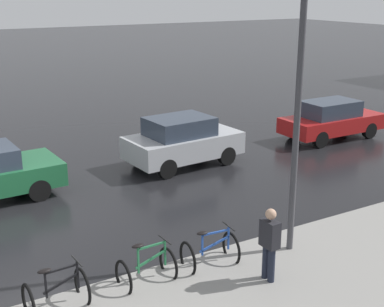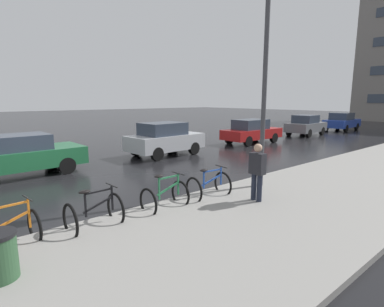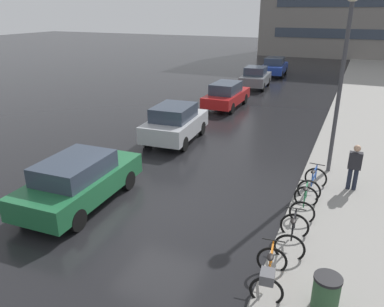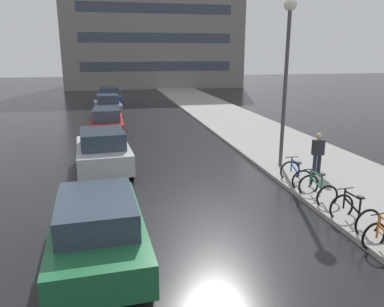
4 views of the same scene
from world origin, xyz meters
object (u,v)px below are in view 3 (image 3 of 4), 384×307
bicycle_third (304,203)px  car_silver (175,123)px  car_red (226,95)px  bicycle_nearest (269,274)px  car_blue (274,66)px  streetlamp (345,51)px  trash_bin (326,295)px  pedestrian (354,166)px  bicycle_second (292,236)px  car_green (79,180)px  car_grey (256,77)px  bicycle_farthest (313,183)px

bicycle_third → car_silver: size_ratio=0.28×
bicycle_third → car_red: (-6.36, 11.23, 0.38)m
bicycle_nearest → car_red: car_red is taller
bicycle_third → car_silver: bearing=145.3°
bicycle_third → car_silver: 7.87m
car_blue → streetlamp: bearing=-72.1°
car_red → trash_bin: (7.33, -14.94, -0.34)m
bicycle_nearest → pedestrian: bearing=76.5°
bicycle_second → streetlamp: bearing=85.8°
car_blue → car_green: bearing=-90.5°
car_grey → bicycle_nearest: bearing=-74.0°
car_silver → streetlamp: bearing=-8.8°
car_grey → car_blue: 6.14m
bicycle_nearest → car_grey: car_grey is taller
bicycle_second → car_red: (-6.34, 13.07, 0.37)m
bicycle_nearest → streetlamp: streetlamp is taller
bicycle_nearest → bicycle_second: bearing=84.6°
car_grey → streetlamp: (6.71, -14.46, 3.61)m
trash_bin → bicycle_farthest: bearing=100.1°
car_red → streetlamp: size_ratio=0.67×
car_silver → car_red: size_ratio=0.94×
car_grey → trash_bin: (7.31, -21.58, -0.36)m
pedestrian → bicycle_farthest: bearing=-150.3°
pedestrian → car_silver: bearing=163.1°
bicycle_nearest → trash_bin: size_ratio=1.61×
car_silver → car_blue: 19.54m
car_blue → pedestrian: bearing=-71.1°
bicycle_nearest → bicycle_third: bicycle_third is taller
bicycle_third → streetlamp: bearing=83.8°
car_grey → pedestrian: size_ratio=2.29×
bicycle_nearest → car_blue: (-6.08, 27.63, 0.31)m
car_green → car_blue: size_ratio=1.02×
bicycle_farthest → streetlamp: bearing=80.4°
car_green → car_red: bearing=89.5°
car_grey → car_blue: bearing=89.4°
car_red → trash_bin: car_red is taller
trash_bin → car_green: bearing=167.6°
car_grey → bicycle_second: bearing=-72.2°
car_blue → car_red: bearing=-90.4°
car_grey → car_green: bearing=-90.4°
bicycle_second → trash_bin: bicycle_second is taller
bicycle_farthest → car_grey: (-6.38, 16.39, 0.40)m
car_red → car_grey: bearing=89.9°
bicycle_farthest → car_blue: 23.40m
trash_bin → car_silver: bearing=132.3°
trash_bin → car_grey: bearing=108.7°
car_blue → trash_bin: car_blue is taller
bicycle_second → car_green: size_ratio=0.25×
bicycle_second → car_silver: bearing=135.6°
bicycle_farthest → car_green: size_ratio=0.26×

